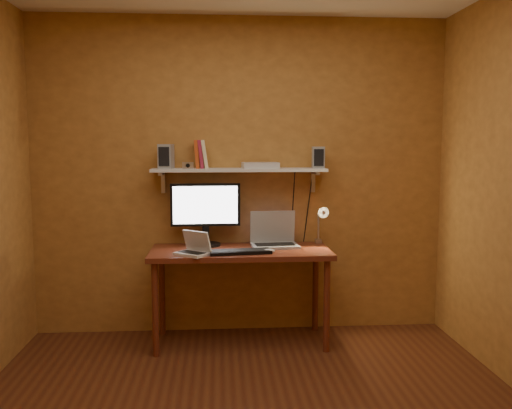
{
  "coord_description": "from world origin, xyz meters",
  "views": [
    {
      "loc": [
        -0.18,
        -2.88,
        1.57
      ],
      "look_at": [
        0.1,
        1.18,
        1.11
      ],
      "focal_mm": 38.0,
      "sensor_mm": 36.0,
      "label": 1
    }
  ],
  "objects": [
    {
      "name": "room",
      "position": [
        0.0,
        0.0,
        1.3
      ],
      "size": [
        3.44,
        3.24,
        2.64
      ],
      "color": "#582C16",
      "rests_on": "ground"
    },
    {
      "name": "desk",
      "position": [
        -0.02,
        1.28,
        0.66
      ],
      "size": [
        1.4,
        0.6,
        0.75
      ],
      "color": "maroon",
      "rests_on": "ground"
    },
    {
      "name": "wall_shelf",
      "position": [
        -0.02,
        1.47,
        1.36
      ],
      "size": [
        1.4,
        0.25,
        0.21
      ],
      "color": "silver",
      "rests_on": "room"
    },
    {
      "name": "monitor",
      "position": [
        -0.29,
        1.46,
        1.03
      ],
      "size": [
        0.56,
        0.24,
        0.51
      ],
      "rotation": [
        0.0,
        0.0,
        0.03
      ],
      "color": "black",
      "rests_on": "desk"
    },
    {
      "name": "laptop",
      "position": [
        0.26,
        1.42,
        0.82
      ],
      "size": [
        0.38,
        0.29,
        0.28
      ],
      "rotation": [
        0.0,
        0.0,
        0.07
      ],
      "color": "gray",
      "rests_on": "desk"
    },
    {
      "name": "netbook",
      "position": [
        -0.37,
        1.11,
        0.8
      ],
      "size": [
        0.29,
        0.28,
        0.18
      ],
      "rotation": [
        0.0,
        0.0,
        -0.67
      ],
      "color": "silver",
      "rests_on": "desk"
    },
    {
      "name": "keyboard",
      "position": [
        -0.02,
        1.13,
        0.76
      ],
      "size": [
        0.48,
        0.21,
        0.02
      ],
      "primitive_type": "cube",
      "rotation": [
        0.0,
        0.0,
        0.12
      ],
      "color": "black",
      "rests_on": "desk"
    },
    {
      "name": "mouse",
      "position": [
        0.19,
        1.12,
        0.77
      ],
      "size": [
        0.1,
        0.08,
        0.03
      ],
      "primitive_type": "ellipsoid",
      "rotation": [
        0.0,
        0.0,
        0.2
      ],
      "color": "silver",
      "rests_on": "desk"
    },
    {
      "name": "desk_lamp",
      "position": [
        0.64,
        1.41,
        0.96
      ],
      "size": [
        0.09,
        0.23,
        0.38
      ],
      "color": "silver",
      "rests_on": "desk"
    },
    {
      "name": "speaker_left",
      "position": [
        -0.6,
        1.48,
        1.47
      ],
      "size": [
        0.13,
        0.13,
        0.19
      ],
      "primitive_type": "cube",
      "rotation": [
        0.0,
        0.0,
        -0.2
      ],
      "color": "gray",
      "rests_on": "wall_shelf"
    },
    {
      "name": "speaker_right",
      "position": [
        0.62,
        1.47,
        1.46
      ],
      "size": [
        0.1,
        0.1,
        0.17
      ],
      "primitive_type": "cube",
      "rotation": [
        0.0,
        0.0,
        -0.07
      ],
      "color": "gray",
      "rests_on": "wall_shelf"
    },
    {
      "name": "books",
      "position": [
        -0.32,
        1.48,
        1.49
      ],
      "size": [
        0.12,
        0.16,
        0.23
      ],
      "color": "#BB4518",
      "rests_on": "wall_shelf"
    },
    {
      "name": "shelf_camera",
      "position": [
        -0.42,
        1.4,
        1.4
      ],
      "size": [
        0.09,
        0.04,
        0.05
      ],
      "color": "silver",
      "rests_on": "wall_shelf"
    },
    {
      "name": "router",
      "position": [
        0.15,
        1.47,
        1.4
      ],
      "size": [
        0.3,
        0.21,
        0.05
      ],
      "primitive_type": "cube",
      "rotation": [
        0.0,
        0.0,
        0.07
      ],
      "color": "silver",
      "rests_on": "wall_shelf"
    }
  ]
}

